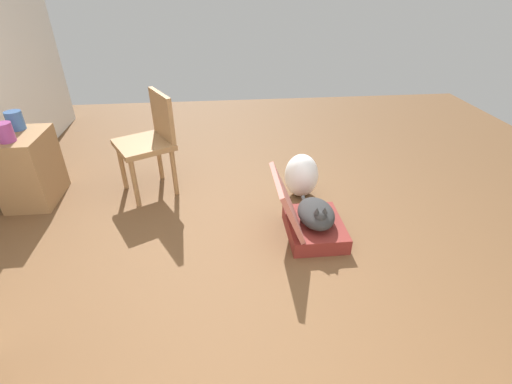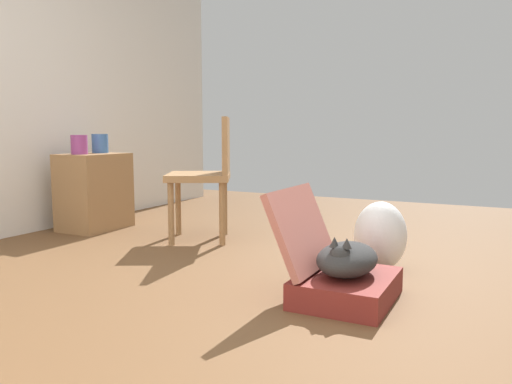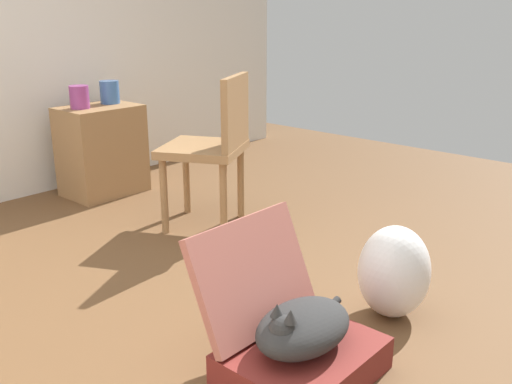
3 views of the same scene
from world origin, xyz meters
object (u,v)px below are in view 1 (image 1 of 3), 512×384
Objects in this scene: suitcase_base at (314,228)px; vase_tall at (5,132)px; plastic_bag_white at (301,175)px; cat at (316,213)px; chair at (151,139)px; vase_short at (15,120)px; side_table at (29,168)px.

vase_tall reaches higher than suitcase_base.
suitcase_base is at bearing 178.60° from plastic_bag_white.
vase_tall is (0.66, 2.43, 0.50)m from cat.
plastic_bag_white is at bearing -1.40° from suitcase_base.
chair reaches higher than plastic_bag_white.
vase_short is (0.27, 0.04, 0.00)m from vase_tall.
vase_tall reaches higher than side_table.
chair reaches higher than side_table.
chair is at bearing 79.72° from plastic_bag_white.
plastic_bag_white reaches higher than cat.
suitcase_base is 2.60m from vase_tall.
chair is (0.21, -1.09, -0.19)m from vase_tall.
suitcase_base is at bearing 29.15° from chair.
vase_tall is 1.13m from chair.
vase_tall is (-0.13, 0.01, 0.39)m from side_table.
cat is 0.53× the size of chair.
cat is 1.19× the size of plastic_bag_white.
suitcase_base is 3.36× the size of vase_short.
cat is (-0.01, 0.00, 0.15)m from suitcase_base.
vase_short is at bearing 19.47° from side_table.
plastic_bag_white is at bearing -90.86° from vase_tall.
side_table is at bearing -160.53° from vase_short.
vase_short is 0.18× the size of chair.
cat is 1.63m from chair.
vase_short is at bearing -120.94° from chair.
side_table is 0.42m from vase_tall.
side_table reaches higher than cat.
plastic_bag_white is (0.63, -0.02, -0.00)m from cat.
vase_tall is 0.96× the size of vase_short.
suitcase_base is 1.11× the size of cat.
vase_short is at bearing 7.90° from vase_tall.
vase_tall reaches higher than cat.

